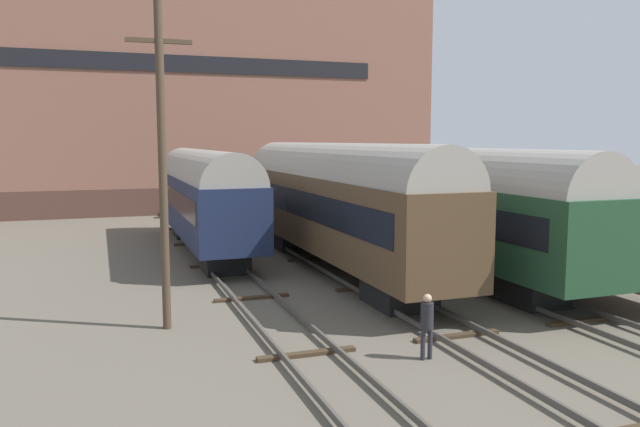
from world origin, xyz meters
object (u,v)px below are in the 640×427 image
bench (544,244)px  utility_pole (162,163)px  person_worker (427,320)px  train_car_green (440,200)px  train_car_brown (335,198)px  train_car_navy (204,194)px

bench → utility_pole: 14.57m
bench → person_worker: size_ratio=0.84×
train_car_green → utility_pole: utility_pole is taller
train_car_brown → train_car_green: bearing=-13.4°
train_car_navy → train_car_green: bearing=-40.6°
train_car_green → train_car_navy: bearing=139.4°
train_car_navy → person_worker: 17.54m
bench → train_car_green: bearing=121.2°
person_worker → bench: bearing=35.4°
train_car_brown → bench: 8.40m
train_car_navy → utility_pole: 12.97m
train_car_navy → train_car_brown: 7.80m
train_car_navy → utility_pole: bearing=-104.0°
train_car_brown → utility_pole: utility_pole is taller
bench → train_car_brown: bearing=144.0°
person_worker → train_car_navy: bearing=99.0°
train_car_green → person_worker: bearing=-121.7°
train_car_brown → bench: size_ratio=13.10×
train_car_green → person_worker: train_car_green is taller
train_car_green → utility_pole: bearing=-157.3°
utility_pole → bench: bearing=4.6°
bench → person_worker: 10.23m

